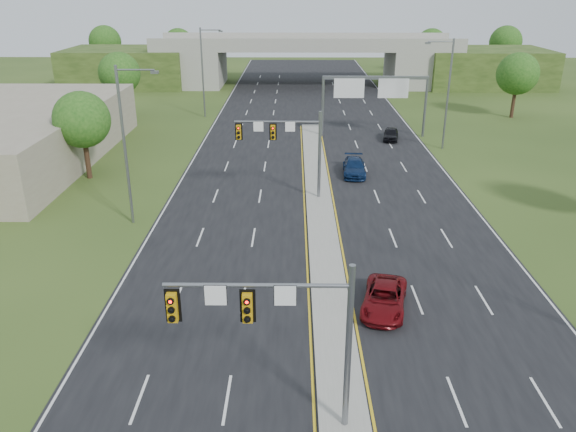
# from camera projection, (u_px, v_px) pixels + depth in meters

# --- Properties ---
(ground) EXTENTS (240.00, 240.00, 0.00)m
(ground) POSITION_uv_depth(u_px,v_px,m) (345.00, 427.00, 21.59)
(ground) COLOR #2B4016
(ground) RESTS_ON ground
(road) EXTENTS (24.00, 160.00, 0.02)m
(road) POSITION_uv_depth(u_px,v_px,m) (314.00, 162.00, 53.95)
(road) COLOR black
(road) RESTS_ON ground
(median) EXTENTS (2.00, 54.00, 0.16)m
(median) POSITION_uv_depth(u_px,v_px,m) (320.00, 207.00, 42.82)
(median) COLOR gray
(median) RESTS_ON road
(lane_markings) EXTENTS (23.72, 160.00, 0.01)m
(lane_markings) POSITION_uv_depth(u_px,v_px,m) (310.00, 182.00, 48.32)
(lane_markings) COLOR gold
(lane_markings) RESTS_ON road
(signal_mast_near) EXTENTS (6.62, 0.60, 7.00)m
(signal_mast_near) POSITION_uv_depth(u_px,v_px,m) (286.00, 323.00, 19.74)
(signal_mast_near) COLOR slate
(signal_mast_near) RESTS_ON ground
(signal_mast_far) EXTENTS (6.62, 0.60, 7.00)m
(signal_mast_far) POSITION_uv_depth(u_px,v_px,m) (290.00, 141.00, 42.86)
(signal_mast_far) COLOR slate
(signal_mast_far) RESTS_ON ground
(sign_gantry) EXTENTS (11.58, 0.44, 6.67)m
(sign_gantry) POSITION_uv_depth(u_px,v_px,m) (374.00, 90.00, 61.06)
(sign_gantry) COLOR slate
(sign_gantry) RESTS_ON ground
(overpass) EXTENTS (80.00, 14.00, 8.10)m
(overpass) POSITION_uv_depth(u_px,v_px,m) (306.00, 64.00, 94.20)
(overpass) COLOR gray
(overpass) RESTS_ON ground
(lightpole_l_mid) EXTENTS (2.85, 0.25, 11.00)m
(lightpole_l_mid) POSITION_uv_depth(u_px,v_px,m) (127.00, 139.00, 37.88)
(lightpole_l_mid) COLOR slate
(lightpole_l_mid) RESTS_ON ground
(lightpole_l_far) EXTENTS (2.85, 0.25, 11.00)m
(lightpole_l_far) POSITION_uv_depth(u_px,v_px,m) (204.00, 68.00, 70.25)
(lightpole_l_far) COLOR slate
(lightpole_l_far) RESTS_ON ground
(lightpole_r_far) EXTENTS (2.85, 0.25, 11.00)m
(lightpole_r_far) POSITION_uv_depth(u_px,v_px,m) (447.00, 89.00, 56.12)
(lightpole_r_far) COLOR slate
(lightpole_r_far) RESTS_ON ground
(tree_l_near) EXTENTS (4.80, 4.80, 7.60)m
(tree_l_near) POSITION_uv_depth(u_px,v_px,m) (82.00, 120.00, 47.55)
(tree_l_near) COLOR #382316
(tree_l_near) RESTS_ON ground
(tree_l_mid) EXTENTS (5.20, 5.20, 8.12)m
(tree_l_mid) POSITION_uv_depth(u_px,v_px,m) (119.00, 73.00, 70.58)
(tree_l_mid) COLOR #382316
(tree_l_mid) RESTS_ON ground
(tree_r_mid) EXTENTS (5.20, 5.20, 8.12)m
(tree_r_mid) POSITION_uv_depth(u_px,v_px,m) (518.00, 74.00, 70.09)
(tree_r_mid) COLOR #382316
(tree_r_mid) RESTS_ON ground
(tree_back_a) EXTENTS (6.00, 6.00, 8.85)m
(tree_back_a) POSITION_uv_depth(u_px,v_px,m) (105.00, 42.00, 106.65)
(tree_back_a) COLOR #382316
(tree_back_a) RESTS_ON ground
(tree_back_b) EXTENTS (5.60, 5.60, 8.32)m
(tree_back_b) POSITION_uv_depth(u_px,v_px,m) (179.00, 43.00, 106.63)
(tree_back_b) COLOR #382316
(tree_back_b) RESTS_ON ground
(tree_back_c) EXTENTS (5.60, 5.60, 8.32)m
(tree_back_c) POSITION_uv_depth(u_px,v_px,m) (431.00, 44.00, 106.17)
(tree_back_c) COLOR #382316
(tree_back_c) RESTS_ON ground
(tree_back_d) EXTENTS (6.00, 6.00, 8.85)m
(tree_back_d) POSITION_uv_depth(u_px,v_px,m) (506.00, 42.00, 105.91)
(tree_back_d) COLOR #382316
(tree_back_d) RESTS_ON ground
(car_far_a) EXTENTS (3.15, 5.01, 1.29)m
(car_far_a) POSITION_uv_depth(u_px,v_px,m) (384.00, 298.00, 29.18)
(car_far_a) COLOR #61090E
(car_far_a) RESTS_ON road
(car_far_b) EXTENTS (2.23, 4.90, 1.39)m
(car_far_b) POSITION_uv_depth(u_px,v_px,m) (354.00, 167.00, 50.09)
(car_far_b) COLOR #0A1D41
(car_far_b) RESTS_ON road
(car_far_c) EXTENTS (2.25, 4.06, 1.31)m
(car_far_c) POSITION_uv_depth(u_px,v_px,m) (391.00, 134.00, 61.43)
(car_far_c) COLOR black
(car_far_c) RESTS_ON road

